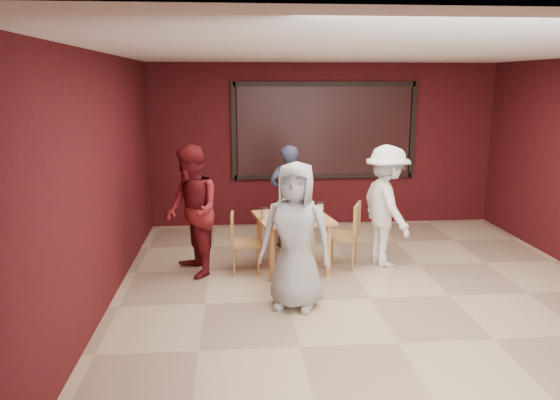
{
  "coord_description": "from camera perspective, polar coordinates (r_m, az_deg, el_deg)",
  "views": [
    {
      "loc": [
        -1.55,
        -5.88,
        2.48
      ],
      "look_at": [
        -0.97,
        1.08,
        0.96
      ],
      "focal_mm": 35.0,
      "sensor_mm": 36.0,
      "label": 1
    }
  ],
  "objects": [
    {
      "name": "diner_right",
      "position": [
        7.53,
        11.05,
        -0.64
      ],
      "size": [
        0.82,
        1.17,
        1.66
      ],
      "primitive_type": "imported",
      "rotation": [
        0.0,
        0.0,
        1.77
      ],
      "color": "white",
      "rests_on": "floor"
    },
    {
      "name": "chair_back",
      "position": [
        8.1,
        1.18,
        -1.9
      ],
      "size": [
        0.54,
        0.54,
        0.88
      ],
      "color": "#A78241",
      "rests_on": "floor"
    },
    {
      "name": "floor",
      "position": [
        6.57,
        9.4,
        -10.1
      ],
      "size": [
        7.0,
        7.0,
        0.0
      ],
      "primitive_type": "plane",
      "color": "tan",
      "rests_on": "ground"
    },
    {
      "name": "diner_back",
      "position": [
        8.28,
        0.84,
        0.41
      ],
      "size": [
        0.61,
        0.44,
        1.56
      ],
      "primitive_type": "imported",
      "rotation": [
        0.0,
        0.0,
        3.26
      ],
      "color": "#2F3554",
      "rests_on": "floor"
    },
    {
      "name": "window_blinds",
      "position": [
        9.5,
        4.67,
        7.21
      ],
      "size": [
        3.0,
        0.02,
        1.5
      ],
      "primitive_type": "cube",
      "color": "black"
    },
    {
      "name": "diner_left",
      "position": [
        7.09,
        -9.23,
        -1.18
      ],
      "size": [
        0.9,
        1.01,
        1.7
      ],
      "primitive_type": "imported",
      "rotation": [
        0.0,
        0.0,
        -1.2
      ],
      "color": "maroon",
      "rests_on": "floor"
    },
    {
      "name": "chair_right",
      "position": [
        7.43,
        7.12,
        -3.26
      ],
      "size": [
        0.56,
        0.56,
        0.89
      ],
      "color": "#A78241",
      "rests_on": "floor"
    },
    {
      "name": "diner_front",
      "position": [
        5.99,
        1.64,
        -3.78
      ],
      "size": [
        0.94,
        0.77,
        1.65
      ],
      "primitive_type": "imported",
      "rotation": [
        0.0,
        0.0,
        -0.36
      ],
      "color": "#A2A2A2",
      "rests_on": "floor"
    },
    {
      "name": "chair_front",
      "position": [
        6.47,
        1.94,
        -6.12
      ],
      "size": [
        0.43,
        0.43,
        0.78
      ],
      "color": "#A78241",
      "rests_on": "floor"
    },
    {
      "name": "dining_table",
      "position": [
        7.23,
        1.34,
        -2.39
      ],
      "size": [
        1.08,
        1.08,
        0.89
      ],
      "color": "tan",
      "rests_on": "floor"
    },
    {
      "name": "chair_left",
      "position": [
        7.2,
        -4.13,
        -4.13
      ],
      "size": [
        0.4,
        0.4,
        0.8
      ],
      "color": "#A78241",
      "rests_on": "floor"
    }
  ]
}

